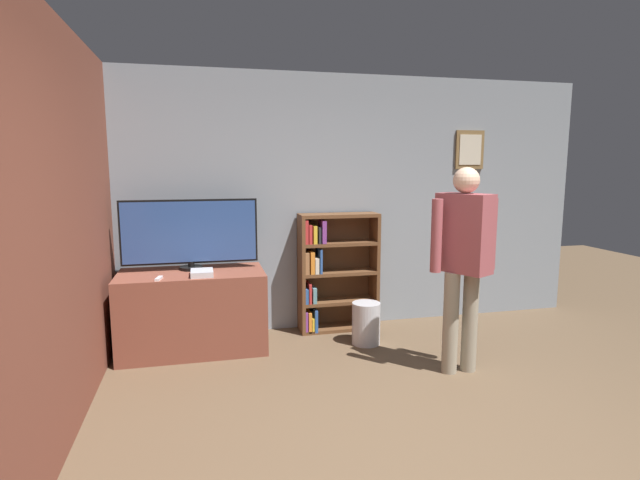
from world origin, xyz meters
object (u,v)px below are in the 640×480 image
object	(u,v)px
waste_bin	(366,323)
person	(463,252)
game_console	(202,273)
television	(190,233)
bookshelf	(332,272)

from	to	relation	value
waste_bin	person	bearing A→B (deg)	-55.79
person	game_console	bearing A→B (deg)	-140.45
television	person	bearing A→B (deg)	-28.02
game_console	person	xyz separation A→B (m)	(2.12, -0.87, 0.25)
game_console	bookshelf	distance (m)	1.42
television	waste_bin	bearing A→B (deg)	-12.14
television	bookshelf	xyz separation A→B (m)	(1.44, 0.15, -0.48)
game_console	waste_bin	size ratio (longest dim) A/B	0.57
bookshelf	waste_bin	distance (m)	0.70
game_console	television	bearing A→B (deg)	107.56
game_console	person	world-z (taller)	person
game_console	waste_bin	distance (m)	1.66
person	television	bearing A→B (deg)	-146.09
game_console	bookshelf	xyz separation A→B (m)	(1.34, 0.46, -0.15)
television	game_console	bearing A→B (deg)	-72.44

